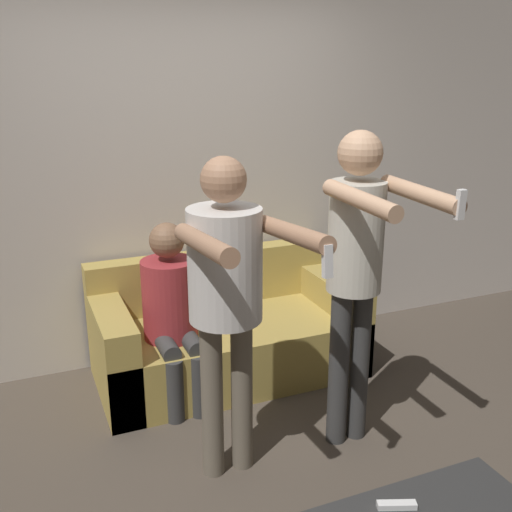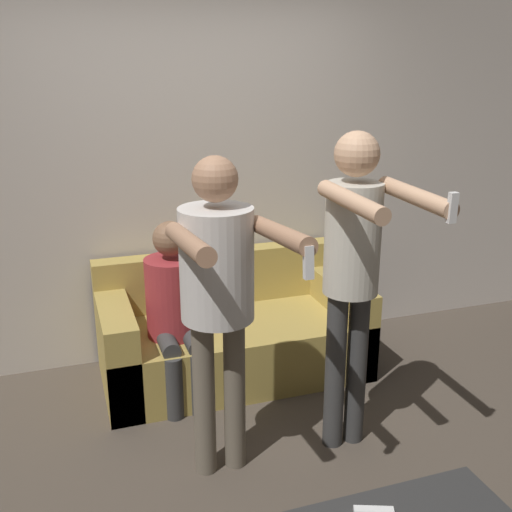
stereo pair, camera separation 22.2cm
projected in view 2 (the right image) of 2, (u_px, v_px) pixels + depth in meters
name	position (u px, v px, depth m)	size (l,w,h in m)	color
ground_plane	(256.00, 477.00, 3.07)	(14.00, 14.00, 0.00)	#4C4238
wall_back	(182.00, 167.00, 4.07)	(6.40, 0.06, 2.70)	beige
couch	(232.00, 335.00, 4.06)	(1.74, 0.85, 0.78)	#AD9347
person_standing_left	(218.00, 283.00, 2.81)	(0.47, 0.81, 1.63)	#6B6051
person_standing_right	(354.00, 261.00, 3.02)	(0.40, 0.70, 1.72)	#383838
person_seated	(175.00, 304.00, 3.67)	(0.34, 0.54, 1.13)	#383838
remote_near	(374.00, 511.00, 2.24)	(0.15, 0.09, 0.02)	white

